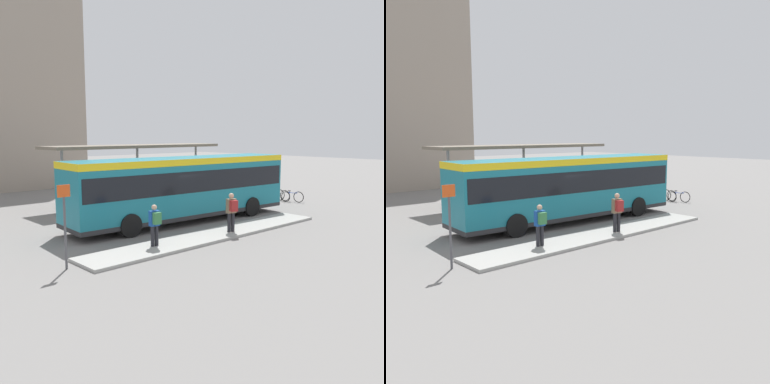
# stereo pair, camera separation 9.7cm
# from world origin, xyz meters

# --- Properties ---
(ground_plane) EXTENTS (120.00, 120.00, 0.00)m
(ground_plane) POSITION_xyz_m (0.00, 0.00, 0.00)
(ground_plane) COLOR slate
(curb_island) EXTENTS (12.77, 1.80, 0.12)m
(curb_island) POSITION_xyz_m (-1.12, -3.26, 0.06)
(curb_island) COLOR #9E9E99
(curb_island) RESTS_ON ground_plane
(city_bus) EXTENTS (12.38, 3.21, 3.25)m
(city_bus) POSITION_xyz_m (0.01, -0.00, 1.90)
(city_bus) COLOR #197284
(city_bus) RESTS_ON ground_plane
(pedestrian_waiting) EXTENTS (0.42, 0.45, 1.62)m
(pedestrian_waiting) POSITION_xyz_m (-4.26, -3.14, 1.05)
(pedestrian_waiting) COLOR #232328
(pedestrian_waiting) RESTS_ON curb_island
(pedestrian_companion) EXTENTS (0.48, 0.52, 1.72)m
(pedestrian_companion) POSITION_xyz_m (-0.28, -3.52, 1.11)
(pedestrian_companion) COLOR #232328
(pedestrian_companion) RESTS_ON curb_island
(bicycle_blue) EXTENTS (0.48, 1.68, 0.73)m
(bicycle_blue) POSITION_xyz_m (9.52, -0.05, 0.37)
(bicycle_blue) COLOR black
(bicycle_blue) RESTS_ON ground_plane
(bicycle_white) EXTENTS (0.48, 1.63, 0.70)m
(bicycle_white) POSITION_xyz_m (9.19, 0.65, 0.35)
(bicycle_white) COLOR black
(bicycle_white) RESTS_ON ground_plane
(bicycle_green) EXTENTS (0.48, 1.75, 0.75)m
(bicycle_green) POSITION_xyz_m (9.42, 1.35, 0.38)
(bicycle_green) COLOR black
(bicycle_green) RESTS_ON ground_plane
(station_shelter) EXTENTS (12.23, 2.67, 3.72)m
(station_shelter) POSITION_xyz_m (2.05, 6.72, 3.55)
(station_shelter) COLOR #706656
(station_shelter) RESTS_ON ground_plane
(platform_sign) EXTENTS (0.44, 0.08, 2.80)m
(platform_sign) POSITION_xyz_m (-7.93, -3.09, 1.56)
(platform_sign) COLOR #4C4C51
(platform_sign) RESTS_ON ground_plane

